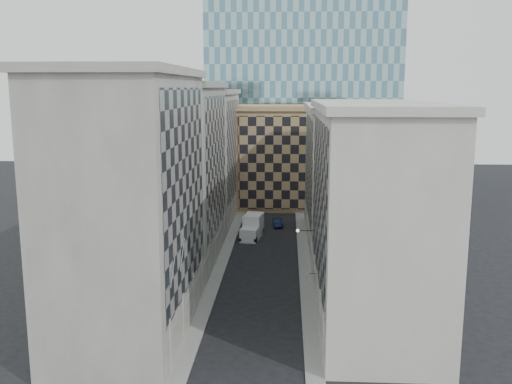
% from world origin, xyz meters
% --- Properties ---
extents(sidewalk_west, '(1.50, 100.00, 0.15)m').
position_xyz_m(sidewalk_west, '(-5.25, 30.00, 0.07)').
color(sidewalk_west, gray).
rests_on(sidewalk_west, ground).
extents(sidewalk_east, '(1.50, 100.00, 0.15)m').
position_xyz_m(sidewalk_east, '(5.25, 30.00, 0.07)').
color(sidewalk_east, gray).
rests_on(sidewalk_east, ground).
extents(bldg_left_a, '(10.80, 22.80, 23.70)m').
position_xyz_m(bldg_left_a, '(-10.88, 11.00, 11.82)').
color(bldg_left_a, gray).
rests_on(bldg_left_a, ground).
extents(bldg_left_b, '(10.80, 22.80, 22.70)m').
position_xyz_m(bldg_left_b, '(-10.88, 33.00, 11.32)').
color(bldg_left_b, gray).
rests_on(bldg_left_b, ground).
extents(bldg_left_c, '(10.80, 22.80, 21.70)m').
position_xyz_m(bldg_left_c, '(-10.88, 55.00, 10.83)').
color(bldg_left_c, gray).
rests_on(bldg_left_c, ground).
extents(bldg_right_a, '(10.80, 26.80, 20.70)m').
position_xyz_m(bldg_right_a, '(10.88, 15.00, 10.32)').
color(bldg_right_a, '#B6B2A7').
rests_on(bldg_right_a, ground).
extents(bldg_right_b, '(10.80, 28.80, 19.70)m').
position_xyz_m(bldg_right_b, '(10.89, 42.00, 9.85)').
color(bldg_right_b, '#B6B2A7').
rests_on(bldg_right_b, ground).
extents(tan_block, '(16.80, 14.80, 18.80)m').
position_xyz_m(tan_block, '(2.00, 67.90, 9.44)').
color(tan_block, tan).
rests_on(tan_block, ground).
extents(church_tower, '(7.20, 7.20, 51.50)m').
position_xyz_m(church_tower, '(0.00, 82.00, 26.95)').
color(church_tower, '#2B2521').
rests_on(church_tower, ground).
extents(flagpoles_left, '(0.10, 6.33, 2.33)m').
position_xyz_m(flagpoles_left, '(-5.90, 6.00, 8.00)').
color(flagpoles_left, gray).
rests_on(flagpoles_left, ground).
extents(bracket_lamp, '(1.98, 0.36, 0.36)m').
position_xyz_m(bracket_lamp, '(4.38, 24.00, 6.20)').
color(bracket_lamp, black).
rests_on(bracket_lamp, ground).
extents(box_truck, '(3.36, 6.49, 3.40)m').
position_xyz_m(box_truck, '(-2.14, 43.79, 1.48)').
color(box_truck, white).
rests_on(box_truck, ground).
extents(dark_car, '(1.78, 4.03, 1.29)m').
position_xyz_m(dark_car, '(1.50, 50.87, 0.64)').
color(dark_car, '#0E1736').
rests_on(dark_car, ground).
extents(shop_sign, '(1.19, 0.72, 0.80)m').
position_xyz_m(shop_sign, '(4.96, 14.96, 3.83)').
color(shop_sign, black).
rests_on(shop_sign, ground).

